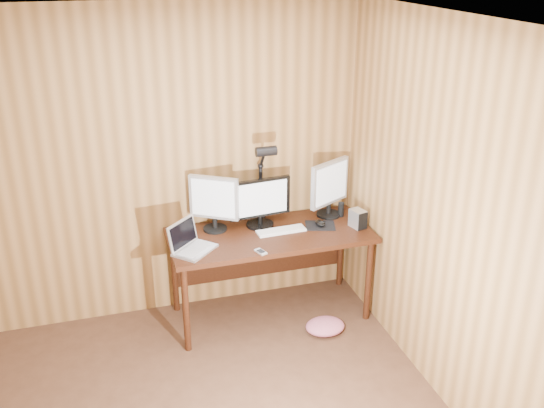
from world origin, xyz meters
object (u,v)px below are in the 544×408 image
hard_drive (358,219)px  keyboard (281,231)px  desk (268,243)px  speaker (341,209)px  monitor_center (260,202)px  mouse (320,223)px  laptop (190,243)px  monitor_left (214,202)px  desk_lamp (264,171)px  monitor_right (330,187)px  phone (261,252)px

hard_drive → keyboard: bearing=156.8°
desk → speaker: 0.69m
speaker → monitor_center: bearing=178.9°
mouse → laptop: bearing=-165.9°
mouse → hard_drive: hard_drive is taller
monitor_left → keyboard: size_ratio=1.14×
speaker → hard_drive: bearing=-79.3°
desk_lamp → mouse: bearing=-34.1°
monitor_right → desk_lamp: desk_lamp is taller
desk → keyboard: 0.18m
monitor_center → hard_drive: (0.75, -0.25, -0.13)m
mouse → phone: 0.67m
monitor_left → laptop: (-0.25, -0.29, -0.19)m
monitor_right → phone: size_ratio=4.15×
desk → hard_drive: size_ratio=10.45×
monitor_left → laptop: 0.43m
monitor_left → speaker: 1.08m
mouse → phone: size_ratio=1.00×
monitor_left → monitor_right: (0.97, 0.00, 0.02)m
monitor_center → keyboard: size_ratio=1.29×
monitor_right → mouse: 0.32m
monitor_center → monitor_left: monitor_left is taller
desk_lamp → phone: bearing=-116.2°
monitor_right → keyboard: (-0.48, -0.19, -0.25)m
desk → monitor_center: 0.34m
laptop → phone: 0.53m
monitor_center → laptop: size_ratio=1.31×
keyboard → desk_lamp: bearing=106.9°
monitor_left → desk: bearing=16.5°
desk → monitor_right: monitor_right is taller
keyboard → speaker: size_ratio=3.27×
keyboard → mouse: 0.34m
phone → desk: bearing=46.5°
mouse → phone: bearing=-144.1°
desk → monitor_left: size_ratio=3.54×
desk_lamp → monitor_left: bearing=177.0°
desk → hard_drive: (0.71, -0.17, 0.20)m
monitor_center → hard_drive: 0.80m
phone → desk_lamp: size_ratio=0.16×
laptop → keyboard: (0.75, 0.10, -0.05)m
monitor_left → desk_lamp: 0.46m
laptop → monitor_center: bearing=-21.3°
speaker → desk_lamp: bearing=173.2°
monitor_right → speaker: bearing=-53.9°
monitor_center → hard_drive: size_ratio=3.35×
desk → monitor_right: 0.69m
desk → monitor_left: 0.56m
speaker → desk_lamp: size_ratio=0.17×
desk → monitor_center: size_ratio=3.12×
monitor_center → laptop: bearing=-163.1°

